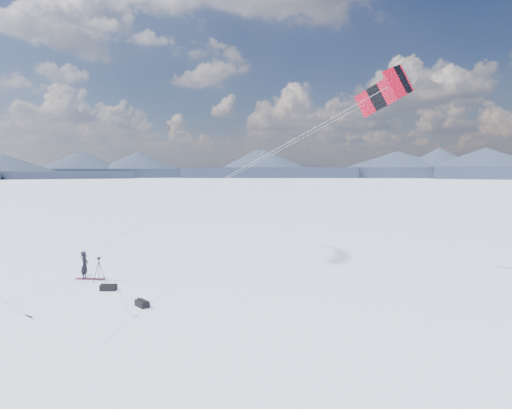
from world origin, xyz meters
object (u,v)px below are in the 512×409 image
(snowboard, at_px, (90,279))
(tripod, at_px, (99,266))
(gear_bag_a, at_px, (108,287))
(snowkiter, at_px, (85,279))
(gear_bag_b, at_px, (142,303))

(snowboard, distance_m, tripod, 1.35)
(gear_bag_a, bearing_deg, snowkiter, 132.34)
(snowkiter, relative_size, gear_bag_b, 1.87)
(gear_bag_b, bearing_deg, tripod, 177.66)
(snowboard, xyz_separation_m, gear_bag_b, (5.43, -3.33, 0.13))
(gear_bag_a, bearing_deg, tripod, 123.11)
(snowkiter, bearing_deg, gear_bag_a, -141.40)
(snowboard, relative_size, tripod, 1.18)
(snowkiter, height_order, gear_bag_b, snowkiter)
(snowkiter, xyz_separation_m, tripod, (1.25, -0.38, 0.90))
(snowkiter, distance_m, gear_bag_b, 6.62)
(tripod, relative_size, gear_bag_b, 1.66)
(snowkiter, xyz_separation_m, snowboard, (0.30, 0.03, 0.02))
(gear_bag_a, height_order, gear_bag_b, gear_bag_a)
(tripod, xyz_separation_m, gear_bag_a, (1.44, -1.17, -0.75))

